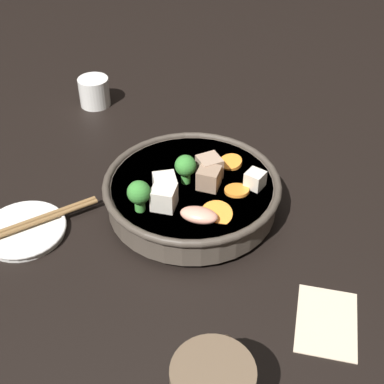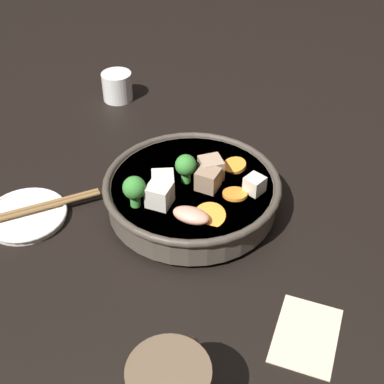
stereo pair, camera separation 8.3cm
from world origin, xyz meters
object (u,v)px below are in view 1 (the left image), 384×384
object	(u,v)px
side_saucer	(24,230)
stirfry_bowl	(192,191)
chopsticks_pair	(23,226)
tea_cup	(94,92)

from	to	relation	value
side_saucer	stirfry_bowl	bearing A→B (deg)	-60.88
chopsticks_pair	stirfry_bowl	bearing A→B (deg)	-60.88
stirfry_bowl	chopsticks_pair	distance (m)	0.26
side_saucer	tea_cup	xyz separation A→B (m)	(0.39, 0.06, 0.02)
stirfry_bowl	side_saucer	xyz separation A→B (m)	(-0.13, 0.23, -0.03)
tea_cup	side_saucer	bearing A→B (deg)	-170.72
side_saucer	chopsticks_pair	xyz separation A→B (m)	(0.00, 0.00, 0.01)
side_saucer	chopsticks_pair	distance (m)	0.01
stirfry_bowl	chopsticks_pair	bearing A→B (deg)	119.12
tea_cup	chopsticks_pair	world-z (taller)	tea_cup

